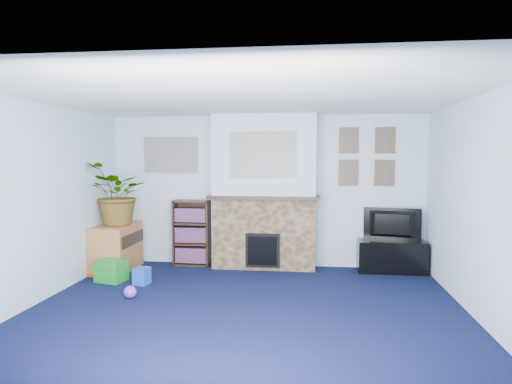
# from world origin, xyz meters

# --- Properties ---
(floor) EXTENTS (5.00, 4.50, 0.01)m
(floor) POSITION_xyz_m (0.00, 0.00, 0.00)
(floor) COLOR black
(floor) RESTS_ON ground
(ceiling) EXTENTS (5.00, 4.50, 0.01)m
(ceiling) POSITION_xyz_m (0.00, 0.00, 2.40)
(ceiling) COLOR white
(ceiling) RESTS_ON wall_back
(wall_back) EXTENTS (5.00, 0.04, 2.40)m
(wall_back) POSITION_xyz_m (0.00, 2.25, 1.20)
(wall_back) COLOR silver
(wall_back) RESTS_ON ground
(wall_front) EXTENTS (5.00, 0.04, 2.40)m
(wall_front) POSITION_xyz_m (0.00, -2.25, 1.20)
(wall_front) COLOR silver
(wall_front) RESTS_ON ground
(wall_left) EXTENTS (0.04, 4.50, 2.40)m
(wall_left) POSITION_xyz_m (-2.50, 0.00, 1.20)
(wall_left) COLOR silver
(wall_left) RESTS_ON ground
(wall_right) EXTENTS (0.04, 4.50, 2.40)m
(wall_right) POSITION_xyz_m (2.50, 0.00, 1.20)
(wall_right) COLOR silver
(wall_right) RESTS_ON ground
(chimney_breast) EXTENTS (1.72, 0.50, 2.40)m
(chimney_breast) POSITION_xyz_m (0.00, 2.05, 1.18)
(chimney_breast) COLOR brown
(chimney_breast) RESTS_ON ground
(collage_main) EXTENTS (1.00, 0.03, 0.68)m
(collage_main) POSITION_xyz_m (0.00, 1.84, 1.78)
(collage_main) COLOR gray
(collage_main) RESTS_ON chimney_breast
(collage_left) EXTENTS (0.90, 0.03, 0.58)m
(collage_left) POSITION_xyz_m (-1.55, 2.23, 1.78)
(collage_left) COLOR gray
(collage_left) RESTS_ON wall_back
(portrait_tl) EXTENTS (0.30, 0.03, 0.40)m
(portrait_tl) POSITION_xyz_m (1.30, 2.23, 2.00)
(portrait_tl) COLOR brown
(portrait_tl) RESTS_ON wall_back
(portrait_tr) EXTENTS (0.30, 0.03, 0.40)m
(portrait_tr) POSITION_xyz_m (1.85, 2.23, 2.00)
(portrait_tr) COLOR brown
(portrait_tr) RESTS_ON wall_back
(portrait_bl) EXTENTS (0.30, 0.03, 0.40)m
(portrait_bl) POSITION_xyz_m (1.30, 2.23, 1.50)
(portrait_bl) COLOR brown
(portrait_bl) RESTS_ON wall_back
(portrait_br) EXTENTS (0.30, 0.03, 0.40)m
(portrait_br) POSITION_xyz_m (1.85, 2.23, 1.50)
(portrait_br) COLOR brown
(portrait_br) RESTS_ON wall_back
(tv_stand) EXTENTS (1.01, 0.42, 0.48)m
(tv_stand) POSITION_xyz_m (1.95, 2.03, 0.23)
(tv_stand) COLOR black
(tv_stand) RESTS_ON ground
(television) EXTENTS (0.86, 0.27, 0.49)m
(television) POSITION_xyz_m (1.95, 2.05, 0.72)
(television) COLOR black
(television) RESTS_ON tv_stand
(bookshelf) EXTENTS (0.58, 0.28, 1.05)m
(bookshelf) POSITION_xyz_m (-1.18, 2.11, 0.50)
(bookshelf) COLOR black
(bookshelf) RESTS_ON ground
(sideboard) EXTENTS (0.50, 0.91, 0.71)m
(sideboard) POSITION_xyz_m (-2.24, 1.62, 0.35)
(sideboard) COLOR #AF6E38
(sideboard) RESTS_ON ground
(potted_plant) EXTENTS (0.81, 0.92, 0.97)m
(potted_plant) POSITION_xyz_m (-2.19, 1.57, 1.19)
(potted_plant) COLOR #26661E
(potted_plant) RESTS_ON sideboard
(mantel_clock) EXTENTS (0.11, 0.07, 0.15)m
(mantel_clock) POSITION_xyz_m (-0.07, 2.00, 1.22)
(mantel_clock) COLOR gold
(mantel_clock) RESTS_ON chimney_breast
(mantel_candle) EXTENTS (0.04, 0.04, 0.14)m
(mantel_candle) POSITION_xyz_m (0.29, 2.00, 1.23)
(mantel_candle) COLOR #B2BFC6
(mantel_candle) RESTS_ON chimney_breast
(mantel_teddy) EXTENTS (0.12, 0.12, 0.12)m
(mantel_teddy) POSITION_xyz_m (-0.52, 2.00, 1.22)
(mantel_teddy) COLOR gray
(mantel_teddy) RESTS_ON chimney_breast
(mantel_can) EXTENTS (0.05, 0.05, 0.11)m
(mantel_can) POSITION_xyz_m (0.68, 2.00, 1.21)
(mantel_can) COLOR blue
(mantel_can) RESTS_ON chimney_breast
(green_crate) EXTENTS (0.44, 0.38, 0.30)m
(green_crate) POSITION_xyz_m (-2.05, 1.00, 0.14)
(green_crate) COLOR #198C26
(green_crate) RESTS_ON ground
(toy_ball) EXTENTS (0.15, 0.15, 0.15)m
(toy_ball) POSITION_xyz_m (-1.48, 0.29, 0.09)
(toy_ball) COLOR purple
(toy_ball) RESTS_ON ground
(toy_block) EXTENTS (0.22, 0.22, 0.23)m
(toy_block) POSITION_xyz_m (-1.57, 0.91, 0.11)
(toy_block) COLOR blue
(toy_block) RESTS_ON ground
(toy_tube) EXTENTS (0.35, 0.15, 0.20)m
(toy_tube) POSITION_xyz_m (-2.30, 1.20, 0.07)
(toy_tube) COLOR orange
(toy_tube) RESTS_ON ground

